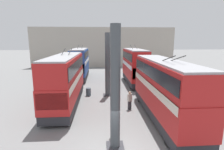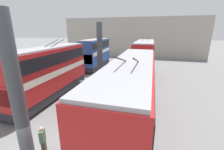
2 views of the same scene
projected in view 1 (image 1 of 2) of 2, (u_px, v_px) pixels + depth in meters
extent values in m
plane|color=slate|center=(115.00, 147.00, 10.93)|extent=(240.00, 240.00, 0.00)
cube|color=#A8A093|center=(103.00, 47.00, 43.69)|extent=(0.50, 36.00, 9.85)
cylinder|color=#42474C|center=(115.00, 89.00, 10.27)|extent=(0.60, 0.60, 7.49)
cube|color=#333338|center=(115.00, 146.00, 10.99)|extent=(1.08, 1.08, 0.08)
cylinder|color=#42474C|center=(108.00, 65.00, 20.68)|extent=(0.60, 0.60, 7.49)
cube|color=#333338|center=(108.00, 95.00, 21.40)|extent=(1.08, 1.08, 0.08)
cylinder|color=black|center=(158.00, 97.00, 19.14)|extent=(0.93, 0.30, 0.93)
cylinder|color=black|center=(140.00, 98.00, 19.00)|extent=(0.93, 0.30, 0.93)
cylinder|color=black|center=(201.00, 138.00, 11.12)|extent=(0.93, 0.30, 0.93)
cylinder|color=black|center=(168.00, 139.00, 10.98)|extent=(0.93, 0.30, 0.93)
cube|color=#28282D|center=(163.00, 111.00, 14.93)|extent=(10.97, 2.45, 0.76)
cube|color=red|center=(164.00, 95.00, 14.65)|extent=(11.19, 2.50, 2.12)
cube|color=silver|center=(164.00, 86.00, 14.50)|extent=(10.86, 2.54, 0.55)
cube|color=red|center=(165.00, 73.00, 14.28)|extent=(11.08, 2.42, 1.73)
cube|color=black|center=(165.00, 72.00, 14.26)|extent=(10.74, 2.51, 0.95)
cube|color=#9E9EA3|center=(166.00, 61.00, 14.10)|extent=(10.97, 2.25, 0.14)
cube|color=black|center=(146.00, 79.00, 20.03)|extent=(0.12, 2.30, 1.36)
cylinder|color=#282828|center=(178.00, 58.00, 12.68)|extent=(2.35, 0.07, 0.65)
cylinder|color=#282828|center=(168.00, 58.00, 12.63)|extent=(2.35, 0.07, 0.65)
cylinder|color=black|center=(146.00, 85.00, 24.24)|extent=(1.00, 0.30, 1.00)
cylinder|color=black|center=(131.00, 85.00, 24.10)|extent=(1.00, 0.30, 1.00)
cylinder|color=black|center=(137.00, 76.00, 30.17)|extent=(1.00, 0.30, 1.00)
cylinder|color=black|center=(125.00, 77.00, 30.03)|extent=(1.00, 0.30, 1.00)
cube|color=#28282D|center=(134.00, 79.00, 27.20)|extent=(8.87, 2.45, 0.77)
cube|color=red|center=(135.00, 70.00, 26.91)|extent=(9.05, 2.50, 2.23)
cube|color=white|center=(135.00, 64.00, 26.75)|extent=(8.78, 2.54, 0.55)
cube|color=red|center=(135.00, 56.00, 26.52)|extent=(8.96, 2.42, 1.89)
cube|color=black|center=(135.00, 56.00, 26.50)|extent=(8.69, 2.51, 1.04)
cube|color=#9E9EA3|center=(135.00, 50.00, 26.32)|extent=(8.87, 2.25, 0.14)
cube|color=black|center=(141.00, 74.00, 22.50)|extent=(0.12, 2.30, 1.43)
cylinder|color=#282828|center=(136.00, 47.00, 27.38)|extent=(2.35, 0.07, 0.65)
cylinder|color=#282828|center=(131.00, 47.00, 27.34)|extent=(2.35, 0.07, 0.65)
cylinder|color=black|center=(71.00, 116.00, 14.37)|extent=(0.98, 0.30, 0.98)
cylinder|color=black|center=(45.00, 117.00, 14.23)|extent=(0.98, 0.30, 0.98)
cylinder|color=black|center=(81.00, 90.00, 22.04)|extent=(0.98, 0.30, 0.98)
cylinder|color=black|center=(64.00, 90.00, 21.90)|extent=(0.98, 0.30, 0.98)
cube|color=#28282D|center=(67.00, 98.00, 18.20)|extent=(10.62, 2.45, 0.77)
cube|color=red|center=(66.00, 86.00, 17.93)|extent=(10.83, 2.50, 1.99)
cube|color=silver|center=(66.00, 79.00, 17.79)|extent=(10.51, 2.54, 0.55)
cube|color=red|center=(65.00, 67.00, 17.55)|extent=(10.73, 2.42, 1.95)
cube|color=black|center=(65.00, 66.00, 17.53)|extent=(10.40, 2.51, 1.07)
cube|color=#9E9EA3|center=(64.00, 56.00, 17.35)|extent=(10.62, 2.25, 0.14)
cube|color=black|center=(52.00, 101.00, 12.65)|extent=(0.12, 2.30, 1.28)
cylinder|color=#282828|center=(70.00, 52.00, 18.63)|extent=(2.35, 0.07, 0.65)
cylinder|color=#282828|center=(63.00, 52.00, 18.58)|extent=(2.35, 0.07, 0.65)
cylinder|color=black|center=(85.00, 79.00, 27.94)|extent=(0.95, 0.30, 0.95)
cylinder|color=black|center=(72.00, 80.00, 27.80)|extent=(0.95, 0.30, 0.95)
cylinder|color=black|center=(87.00, 73.00, 33.88)|extent=(0.95, 0.30, 0.95)
cylinder|color=black|center=(77.00, 73.00, 33.74)|extent=(0.95, 0.30, 0.95)
cube|color=#28282D|center=(80.00, 75.00, 30.90)|extent=(8.89, 2.45, 0.76)
cube|color=#234793|center=(80.00, 66.00, 30.61)|extent=(9.07, 2.50, 2.30)
cube|color=white|center=(80.00, 61.00, 30.44)|extent=(8.80, 2.54, 0.55)
cube|color=#234793|center=(80.00, 55.00, 30.22)|extent=(8.98, 2.42, 1.75)
cube|color=black|center=(80.00, 54.00, 30.20)|extent=(8.71, 2.51, 0.96)
cube|color=#9E9EA3|center=(79.00, 49.00, 30.03)|extent=(8.89, 2.25, 0.14)
cube|color=black|center=(77.00, 69.00, 26.18)|extent=(0.12, 2.30, 1.47)
cylinder|color=#282828|center=(82.00, 47.00, 31.10)|extent=(2.35, 0.07, 0.65)
cylinder|color=#282828|center=(78.00, 47.00, 31.05)|extent=(2.35, 0.07, 0.65)
cube|color=#2D2D33|center=(130.00, 105.00, 16.95)|extent=(0.33, 0.36, 0.84)
cube|color=beige|center=(130.00, 97.00, 16.80)|extent=(0.43, 0.48, 0.73)
sphere|color=tan|center=(130.00, 93.00, 16.70)|extent=(0.24, 0.24, 0.24)
cube|color=#473D33|center=(113.00, 132.00, 11.96)|extent=(0.36, 0.31, 0.78)
cube|color=#4C7051|center=(113.00, 123.00, 11.82)|extent=(0.48, 0.39, 0.68)
sphere|color=tan|center=(113.00, 116.00, 11.73)|extent=(0.22, 0.22, 0.22)
cylinder|color=#424C56|center=(88.00, 92.00, 21.15)|extent=(0.59, 0.59, 0.94)
cylinder|color=#424C56|center=(88.00, 92.00, 21.15)|extent=(0.62, 0.62, 0.04)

